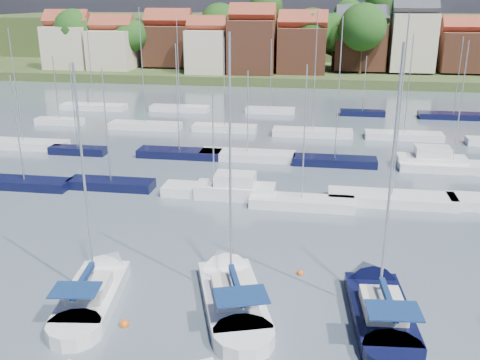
# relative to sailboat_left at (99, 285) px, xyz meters

# --- Properties ---
(ground) EXTENTS (260.00, 260.00, 0.00)m
(ground) POSITION_rel_sailboat_left_xyz_m (10.81, 37.07, -0.36)
(ground) COLOR #4A5865
(ground) RESTS_ON ground
(sailboat_left) EXTENTS (4.37, 11.22, 14.89)m
(sailboat_left) POSITION_rel_sailboat_left_xyz_m (0.00, 0.00, 0.00)
(sailboat_left) COLOR silver
(sailboat_left) RESTS_ON ground
(sailboat_centre) EXTENTS (6.92, 12.61, 16.57)m
(sailboat_centre) POSITION_rel_sailboat_left_xyz_m (7.75, 1.21, -0.01)
(sailboat_centre) COLOR silver
(sailboat_centre) RESTS_ON ground
(sailboat_navy) EXTENTS (4.05, 11.86, 16.12)m
(sailboat_navy) POSITION_rel_sailboat_left_xyz_m (16.40, 0.96, -0.00)
(sailboat_navy) COLOR black
(sailboat_navy) RESTS_ON ground
(buoy_c) EXTENTS (0.53, 0.53, 0.53)m
(buoy_c) POSITION_rel_sailboat_left_xyz_m (2.85, -3.28, -0.36)
(buoy_c) COLOR #D85914
(buoy_c) RESTS_ON ground
(buoy_d) EXTENTS (0.46, 0.46, 0.46)m
(buoy_d) POSITION_rel_sailboat_left_xyz_m (9.58, -4.93, -0.36)
(buoy_d) COLOR beige
(buoy_d) RESTS_ON ground
(buoy_e) EXTENTS (0.42, 0.42, 0.42)m
(buoy_e) POSITION_rel_sailboat_left_xyz_m (11.94, 3.88, -0.36)
(buoy_e) COLOR #D85914
(buoy_e) RESTS_ON ground
(marina_field) EXTENTS (79.62, 41.41, 15.93)m
(marina_field) POSITION_rel_sailboat_left_xyz_m (12.72, 32.21, 0.07)
(marina_field) COLOR silver
(marina_field) RESTS_ON ground
(far_shore_town) EXTENTS (212.46, 90.00, 22.27)m
(far_shore_town) POSITION_rel_sailboat_left_xyz_m (13.04, 129.73, 4.25)
(far_shore_town) COLOR #3E4A25
(far_shore_town) RESTS_ON ground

